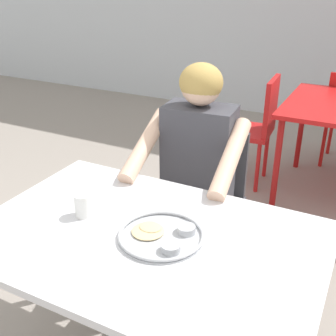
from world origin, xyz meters
The scene contains 6 objects.
table_foreground centered at (0.08, 0.07, 0.66)m, with size 1.24×0.82×0.73m.
thali_tray centered at (0.14, 0.09, 0.75)m, with size 0.30×0.30×0.03m.
drinking_cup centered at (-0.19, 0.08, 0.78)m, with size 0.07×0.07×0.09m.
chair_foreground centered at (-0.03, 0.91, 0.47)m, with size 0.45×0.42×0.81m.
diner_foreground centered at (-0.01, 0.69, 0.71)m, with size 0.52×0.57×1.21m.
chair_red_left centered at (-0.09, 2.07, 0.50)m, with size 0.44×0.41×0.87m.
Camera 1 is at (0.72, -0.99, 1.58)m, focal length 44.76 mm.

